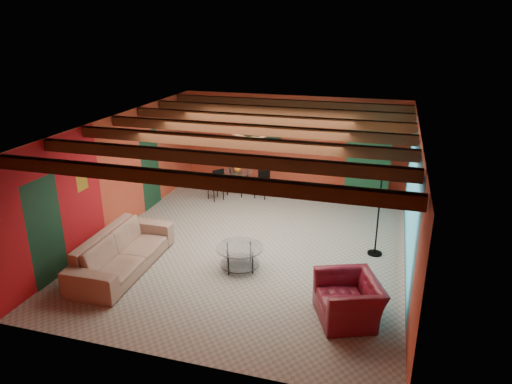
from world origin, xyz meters
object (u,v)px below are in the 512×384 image
(armchair, at_px, (348,299))
(potted_plant, at_px, (372,119))
(sofa, at_px, (123,251))
(coffee_table, at_px, (240,258))
(floor_lamp, at_px, (379,212))
(vase, at_px, (237,159))
(armoire, at_px, (368,163))
(dining_table, at_px, (238,179))

(armchair, relative_size, potted_plant, 2.41)
(sofa, height_order, potted_plant, potted_plant)
(sofa, xyz_separation_m, coffee_table, (2.23, 0.66, -0.14))
(sofa, bearing_deg, floor_lamp, -68.30)
(armchair, bearing_deg, vase, -167.56)
(vase, bearing_deg, floor_lamp, -33.95)
(sofa, relative_size, potted_plant, 5.71)
(sofa, height_order, floor_lamp, floor_lamp)
(vase, bearing_deg, armchair, -54.73)
(armchair, relative_size, floor_lamp, 0.57)
(potted_plant, bearing_deg, vase, -167.37)
(armchair, xyz_separation_m, coffee_table, (-2.25, 1.09, -0.12))
(potted_plant, bearing_deg, coffee_table, -113.83)
(sofa, xyz_separation_m, armchair, (4.47, -0.43, -0.02))
(armoire, bearing_deg, sofa, -132.11)
(floor_lamp, bearing_deg, dining_table, 146.05)
(armchair, bearing_deg, armoire, 158.18)
(dining_table, relative_size, potted_plant, 3.86)
(sofa, distance_m, vase, 4.84)
(coffee_table, relative_size, floor_lamp, 0.49)
(armchair, xyz_separation_m, vase, (-3.64, 5.15, 0.67))
(dining_table, distance_m, vase, 0.56)
(dining_table, xyz_separation_m, vase, (0.00, 0.00, 0.56))
(vase, bearing_deg, coffee_table, -71.06)
(coffee_table, relative_size, armoire, 0.47)
(coffee_table, bearing_deg, armoire, 66.17)
(sofa, relative_size, floor_lamp, 1.36)
(sofa, height_order, armchair, sofa)
(dining_table, height_order, floor_lamp, floor_lamp)
(armchair, bearing_deg, coffee_table, -138.69)
(armoire, bearing_deg, floor_lamp, -86.68)
(sofa, relative_size, armoire, 1.31)
(sofa, xyz_separation_m, armoire, (4.37, 5.51, 0.61))
(vase, bearing_deg, armoire, 12.63)
(armchair, height_order, armoire, armoire)
(armchair, xyz_separation_m, floor_lamp, (0.32, 2.48, 0.60))
(armchair, bearing_deg, dining_table, -167.56)
(sofa, height_order, dining_table, dining_table)
(sofa, height_order, armoire, armoire)
(floor_lamp, bearing_deg, coffee_table, -151.60)
(armchair, distance_m, dining_table, 6.31)
(coffee_table, xyz_separation_m, potted_plant, (2.14, 4.85, 1.98))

